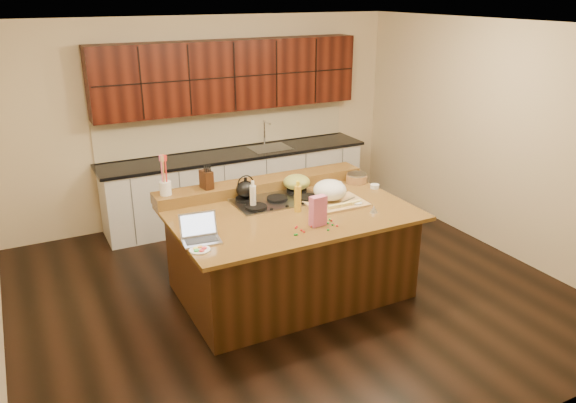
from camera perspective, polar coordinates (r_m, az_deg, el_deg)
name	(u,v)px	position (r m, az deg, el deg)	size (l,w,h in m)	color
room	(290,170)	(5.50, 0.24, 3.24)	(5.52, 5.02, 2.72)	black
island	(290,251)	(5.83, 0.22, -5.08)	(2.40, 1.60, 0.92)	black
back_ledge	(261,185)	(6.22, -2.72, 1.72)	(2.40, 0.30, 0.12)	black
cooktop	(277,200)	(5.89, -1.10, 0.18)	(0.92, 0.52, 0.05)	gray
back_counter	(235,148)	(7.67, -5.41, 5.40)	(3.70, 0.66, 2.40)	silver
kettle	(246,189)	(5.85, -4.32, 1.23)	(0.20, 0.20, 0.18)	black
green_bowl	(297,182)	(6.09, 0.89, 1.99)	(0.29, 0.29, 0.16)	olive
laptop	(200,233)	(5.04, -8.94, -3.19)	(0.36, 0.30, 0.23)	#B7B7BC
oil_bottle	(298,199)	(5.58, 0.99, 0.28)	(0.07, 0.07, 0.27)	gold
vinegar_bottle	(253,197)	(5.65, -3.58, 0.42)	(0.06, 0.06, 0.25)	silver
wooden_tray	(331,193)	(5.83, 4.42, 0.86)	(0.60, 0.48, 0.24)	tan
ramekin_a	(357,204)	(5.79, 7.05, -0.29)	(0.10, 0.10, 0.04)	white
ramekin_b	(375,186)	(6.34, 8.81, 1.53)	(0.10, 0.10, 0.04)	white
ramekin_c	(337,184)	(6.37, 5.05, 1.78)	(0.10, 0.10, 0.04)	white
strainer_bowl	(357,179)	(6.50, 6.98, 2.31)	(0.24, 0.24, 0.09)	#996B3F
kitchen_timer	(374,209)	(5.66, 8.71, -0.75)	(0.08, 0.08, 0.07)	silver
pink_bag	(318,211)	(5.25, 3.06, -0.96)	(0.16, 0.08, 0.29)	#C95F84
candy_plate	(200,250)	(4.86, -8.94, -4.89)	(0.18, 0.18, 0.01)	white
package_box	(204,222)	(5.25, -8.53, -2.06)	(0.10, 0.07, 0.14)	gold
utensil_crock	(166,188)	(5.84, -12.34, 1.33)	(0.12, 0.12, 0.14)	white
knife_block	(206,180)	(5.95, -8.29, 2.22)	(0.10, 0.16, 0.19)	black
gumdrop_0	(333,224)	(5.32, 4.59, -2.29)	(0.02, 0.02, 0.02)	red
gumdrop_1	(297,234)	(5.08, 0.90, -3.37)	(0.02, 0.02, 0.02)	#198C26
gumdrop_2	(337,226)	(5.28, 5.01, -2.47)	(0.02, 0.02, 0.02)	red
gumdrop_3	(328,230)	(5.19, 4.09, -2.90)	(0.02, 0.02, 0.02)	#198C26
gumdrop_4	(332,220)	(5.40, 4.46, -1.93)	(0.02, 0.02, 0.02)	red
gumdrop_5	(328,223)	(5.34, 4.09, -2.19)	(0.02, 0.02, 0.02)	#198C26
gumdrop_6	(312,226)	(5.25, 2.41, -2.55)	(0.02, 0.02, 0.02)	red
gumdrop_7	(295,235)	(5.08, 0.71, -3.39)	(0.02, 0.02, 0.02)	#198C26
gumdrop_8	(302,230)	(5.17, 1.38, -2.93)	(0.02, 0.02, 0.02)	red
gumdrop_9	(333,225)	(5.30, 4.54, -2.36)	(0.02, 0.02, 0.02)	#198C26
gumdrop_10	(297,227)	(5.25, 0.91, -2.56)	(0.02, 0.02, 0.02)	red
gumdrop_11	(313,226)	(5.25, 2.52, -2.55)	(0.02, 0.02, 0.02)	#198C26
gumdrop_12	(304,232)	(5.14, 1.62, -3.09)	(0.02, 0.02, 0.02)	red
gumdrop_13	(330,219)	(5.42, 4.25, -1.83)	(0.02, 0.02, 0.02)	#198C26
gumdrop_14	(296,228)	(5.22, 0.80, -2.68)	(0.02, 0.02, 0.02)	red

